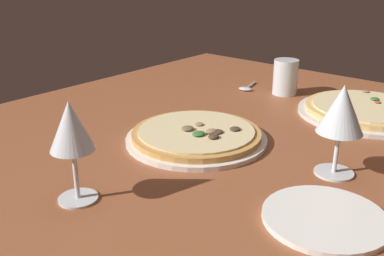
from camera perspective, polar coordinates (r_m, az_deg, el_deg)
dining_table at (r=95.06cm, az=-0.56°, el=-2.84°), size 150.00×110.00×4.00cm
pizza_main at (r=94.03cm, az=0.58°, el=-0.98°), size 29.99×29.99×3.39cm
pizza_side at (r=118.04cm, az=21.47°, el=2.16°), size 33.01×33.01×3.35cm
wine_glass_far at (r=80.25cm, az=18.69°, el=2.01°), size 8.10×8.10×16.63cm
wine_glass_near at (r=69.78cm, az=-15.29°, el=-0.24°), size 7.04×7.04×16.73cm
water_glass at (r=128.98cm, az=11.92°, el=6.24°), size 6.94×6.94×9.87cm
side_plate at (r=69.93cm, az=16.71°, el=-11.02°), size 18.64×18.64×0.90cm
spoon at (r=132.58cm, az=7.06°, el=5.14°), size 10.39×4.71×1.00cm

